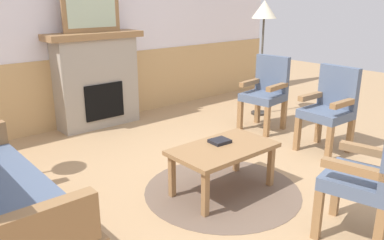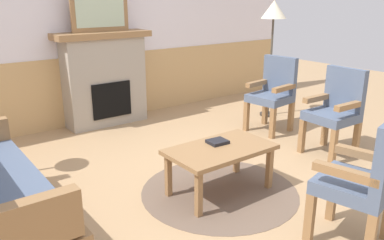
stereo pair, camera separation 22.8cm
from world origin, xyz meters
The scene contains 11 objects.
ground_plane centered at (0.00, 0.00, 0.00)m, with size 14.00×14.00×0.00m, color tan.
wall_back centered at (0.00, 2.60, 1.31)m, with size 7.20×0.14×2.70m.
fireplace centered at (0.00, 2.35, 0.65)m, with size 1.30×0.44×1.28m.
framed_picture centered at (0.00, 2.35, 1.56)m, with size 0.80×0.04×0.56m.
coffee_table centered at (-0.08, -0.17, 0.39)m, with size 0.96×0.56×0.44m.
round_rug centered at (-0.08, -0.17, 0.00)m, with size 1.45×1.45×0.01m, color brown.
book_on_table centered at (-0.03, -0.08, 0.46)m, with size 0.17×0.15×0.03m, color black.
armchair_near_fireplace centered at (1.66, 0.75, 0.54)m, with size 0.53×0.53×0.98m.
armchair_by_window_left centered at (1.58, -0.24, 0.54)m, with size 0.50×0.50×0.98m.
armchair_front_left centered at (0.19, -1.39, 0.54)m, with size 0.57×0.57×0.98m.
floor_lamp_by_chairs centered at (2.12, 1.24, 1.45)m, with size 0.36×0.36×1.68m.
Camera 2 is at (-2.26, -2.63, 1.73)m, focal length 36.73 mm.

